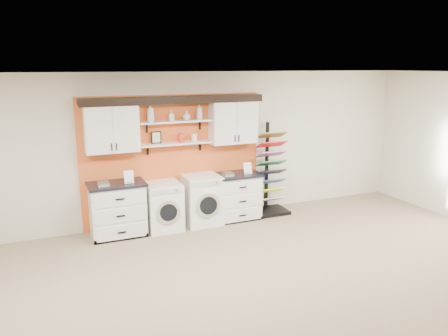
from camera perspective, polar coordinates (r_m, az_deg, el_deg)
name	(u,v)px	position (r m, az deg, el deg)	size (l,w,h in m)	color
floor	(280,334)	(5.22, 7.28, -20.69)	(10.00, 10.00, 0.00)	gray
ceiling	(288,77)	(4.34, 8.38, 11.72)	(10.00, 10.00, 0.00)	white
wall_back	(173,149)	(8.17, -6.68, 2.53)	(10.00, 10.00, 0.00)	beige
accent_panel	(174,160)	(8.18, -6.57, 1.11)	(3.40, 0.07, 2.40)	#DB5B25
upper_cabinet_left	(111,128)	(7.65, -14.49, 5.12)	(0.90, 0.35, 0.84)	white
upper_cabinet_right	(233,121)	(8.29, 1.19, 6.13)	(0.90, 0.35, 0.84)	white
shelf_lower	(176,143)	(7.96, -6.29, 3.20)	(1.32, 0.28, 0.03)	white
shelf_upper	(175,121)	(7.90, -6.37, 6.06)	(1.32, 0.28, 0.03)	white
crown_molding	(175,99)	(7.87, -6.47, 8.95)	(3.30, 0.41, 0.13)	black
picture_frame	(156,137)	(7.89, -8.85, 3.96)	(0.18, 0.02, 0.22)	black
canister_red	(181,138)	(7.97, -5.62, 3.93)	(0.11, 0.11, 0.16)	red
canister_cream	(194,138)	(8.05, -3.92, 3.98)	(0.10, 0.10, 0.14)	silver
base_cabinet_left	(118,209)	(7.82, -13.73, -5.27)	(0.97, 0.66, 0.95)	white
base_cabinet_right	(236,196)	(8.45, 1.57, -3.67)	(0.91, 0.66, 0.89)	white
washer	(163,206)	(7.99, -7.94, -4.94)	(0.62, 0.71, 0.86)	white
dryer	(202,200)	(8.19, -2.92, -4.14)	(0.66, 0.71, 0.92)	white
sample_rack	(270,186)	(8.79, 6.05, -2.29)	(0.67, 0.57, 1.82)	black
soap_bottle_a	(150,113)	(7.76, -9.58, 7.14)	(0.12, 0.12, 0.32)	silver
soap_bottle_b	(171,116)	(7.86, -6.92, 6.80)	(0.08, 0.08, 0.18)	silver
soap_bottle_c	(187,115)	(7.95, -4.91, 6.87)	(0.13, 0.13, 0.17)	silver
soap_bottle_d	(199,112)	(8.02, -3.23, 7.35)	(0.11, 0.11, 0.28)	silver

